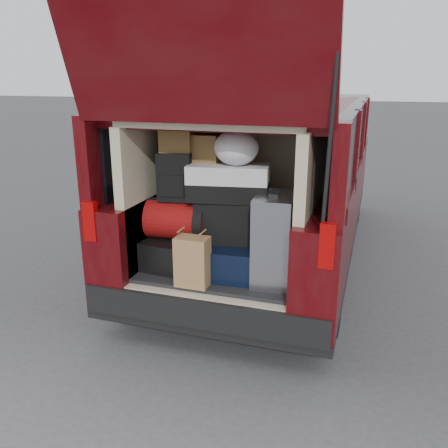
# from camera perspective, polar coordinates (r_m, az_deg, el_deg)

# --- Properties ---
(ground) EXTENTS (80.00, 80.00, 0.00)m
(ground) POSITION_cam_1_polar(r_m,az_deg,el_deg) (3.96, -0.96, -13.69)
(ground) COLOR #39393C
(ground) RESTS_ON ground
(minivan) EXTENTS (1.90, 5.35, 2.77)m
(minivan) POSITION_cam_1_polar(r_m,az_deg,el_deg) (5.30, 5.49, 4.97)
(minivan) COLOR black
(minivan) RESTS_ON ground
(load_floor) EXTENTS (1.24, 1.05, 0.55)m
(load_floor) POSITION_cam_1_polar(r_m,az_deg,el_deg) (4.06, 0.29, -8.45)
(load_floor) COLOR black
(load_floor) RESTS_ON ground
(black_hardshell) EXTENTS (0.49, 0.64, 0.24)m
(black_hardshell) POSITION_cam_1_polar(r_m,az_deg,el_deg) (3.94, -5.30, -3.11)
(black_hardshell) COLOR black
(black_hardshell) RESTS_ON load_floor
(navy_hardshell) EXTENTS (0.49, 0.59, 0.25)m
(navy_hardshell) POSITION_cam_1_polar(r_m,az_deg,el_deg) (3.76, 0.84, -3.99)
(navy_hardshell) COLOR black
(navy_hardshell) RESTS_ON load_floor
(silver_roller) EXTENTS (0.31, 0.47, 0.67)m
(silver_roller) POSITION_cam_1_polar(r_m,az_deg,el_deg) (3.55, 5.99, -1.78)
(silver_roller) COLOR silver
(silver_roller) RESTS_ON load_floor
(kraft_bag) EXTENTS (0.25, 0.16, 0.38)m
(kraft_bag) POSITION_cam_1_polar(r_m,az_deg,el_deg) (3.50, -3.81, -4.54)
(kraft_bag) COLOR #A5754A
(kraft_bag) RESTS_ON load_floor
(red_duffel) EXTENTS (0.51, 0.35, 0.31)m
(red_duffel) POSITION_cam_1_polar(r_m,az_deg,el_deg) (3.81, -5.57, 0.55)
(red_duffel) COLOR maroon
(red_duffel) RESTS_ON black_hardshell
(black_soft_case) EXTENTS (0.50, 0.33, 0.33)m
(black_soft_case) POSITION_cam_1_polar(r_m,az_deg,el_deg) (3.72, 0.25, 0.48)
(black_soft_case) COLOR black
(black_soft_case) RESTS_ON navy_hardshell
(backpack) EXTENTS (0.28, 0.19, 0.38)m
(backpack) POSITION_cam_1_polar(r_m,az_deg,el_deg) (3.73, -5.87, 5.69)
(backpack) COLOR black
(backpack) RESTS_ON red_duffel
(twotone_duffel) EXTENTS (0.65, 0.41, 0.27)m
(twotone_duffel) POSITION_cam_1_polar(r_m,az_deg,el_deg) (3.64, 0.53, 5.06)
(twotone_duffel) COLOR silver
(twotone_duffel) RESTS_ON black_soft_case
(grocery_sack_lower) EXTENTS (0.27, 0.24, 0.22)m
(grocery_sack_lower) POSITION_cam_1_polar(r_m,az_deg,el_deg) (3.73, -5.76, 10.33)
(grocery_sack_lower) COLOR brown
(grocery_sack_lower) RESTS_ON backpack
(grocery_sack_upper) EXTENTS (0.21, 0.17, 0.21)m
(grocery_sack_upper) POSITION_cam_1_polar(r_m,az_deg,el_deg) (3.72, -2.12, 9.12)
(grocery_sack_upper) COLOR brown
(grocery_sack_upper) RESTS_ON twotone_duffel
(plastic_bag_center) EXTENTS (0.37, 0.36, 0.27)m
(plastic_bag_center) POSITION_cam_1_polar(r_m,az_deg,el_deg) (3.55, 1.50, 9.17)
(plastic_bag_center) COLOR white
(plastic_bag_center) RESTS_ON twotone_duffel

